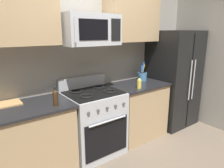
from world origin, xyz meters
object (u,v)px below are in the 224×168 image
cutting_board (2,105)px  bottle_soy (55,97)px  microwave (90,30)px  range_oven (94,122)px  utensil_crock (142,76)px  bottle_oil (139,83)px  refrigerator (173,79)px

cutting_board → bottle_soy: bottle_soy is taller
microwave → cutting_board: 1.39m
microwave → bottle_soy: (-0.60, -0.20, -0.75)m
range_oven → utensil_crock: bearing=7.1°
bottle_oil → range_oven: bearing=162.7°
cutting_board → range_oven: bearing=-10.7°
refrigerator → bottle_oil: bearing=-169.7°
utensil_crock → bottle_soy: bearing=-169.8°
refrigerator → utensil_crock: (-0.66, 0.15, 0.11)m
microwave → cutting_board: size_ratio=1.84×
refrigerator → bottle_oil: size_ratio=9.70×
bottle_oil → microwave: bearing=160.5°
bottle_oil → bottle_soy: 1.28m
bottle_oil → refrigerator: bearing=10.3°
utensil_crock → cutting_board: (-2.18, 0.07, -0.07)m
range_oven → bottle_soy: bottle_soy is taller
microwave → utensil_crock: bearing=5.6°
utensil_crock → bottle_oil: size_ratio=1.78×
microwave → utensil_crock: (1.09, 0.11, -0.77)m
range_oven → refrigerator: (1.75, -0.02, 0.40)m
utensil_crock → range_oven: bearing=-172.9°
bottle_soy → bottle_oil: bearing=-2.0°
bottle_oil → bottle_soy: bottle_soy is taller
cutting_board → bottle_oil: 1.82m
refrigerator → bottle_oil: refrigerator is taller
cutting_board → bottle_soy: bearing=-37.2°
bottle_oil → bottle_soy: (-1.28, 0.04, 0.02)m
refrigerator → utensil_crock: refrigerator is taller
range_oven → utensil_crock: 1.21m
refrigerator → utensil_crock: size_ratio=5.46×
range_oven → utensil_crock: size_ratio=3.39×
range_oven → refrigerator: refrigerator is taller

